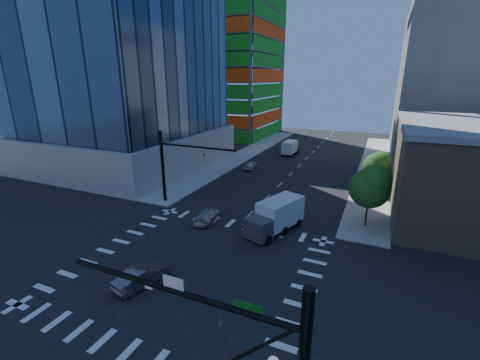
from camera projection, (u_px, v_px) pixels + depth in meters
The scene contains 15 objects.
ground at pixel (195, 268), 26.85m from camera, with size 160.00×160.00×0.00m, color black.
road_markings at pixel (195, 268), 26.85m from camera, with size 20.00×20.00×0.01m, color silver.
sidewalk_ne at pixel (374, 167), 56.85m from camera, with size 5.00×60.00×0.15m, color #9A9791.
sidewalk_nw at pixel (245, 154), 66.50m from camera, with size 5.00×60.00×0.15m, color #9A9791.
construction_building at pixel (226, 40), 83.89m from camera, with size 25.16×34.50×70.60m.
bg_building_ne at pixel (470, 84), 60.09m from camera, with size 24.00×30.00×28.00m, color slate.
signal_mast_nw at pixel (172, 161), 39.06m from camera, with size 10.20×0.40×9.00m.
tree_south at pixel (371, 186), 32.67m from camera, with size 4.16×4.16×6.82m.
tree_north at pixel (377, 165), 43.22m from camera, with size 3.54×3.52×5.78m.
car_nb_far at pixel (281, 201), 39.17m from camera, with size 2.55×5.52×1.54m, color black.
car_sb_near at pixel (207, 215), 35.50m from camera, with size 1.83×4.50×1.31m, color silver.
car_sb_mid at pixel (251, 165), 55.99m from camera, with size 1.69×4.21×1.43m, color silver.
car_sb_cross at pixel (142, 276), 24.49m from camera, with size 1.56×4.46×1.47m, color #4C4C51.
box_truck_near at pixel (274, 219), 32.57m from camera, with size 4.67×6.90×3.33m.
box_truck_far at pixel (291, 148), 66.38m from camera, with size 2.37×5.53×2.90m.
Camera 1 is at (12.90, -19.82, 15.18)m, focal length 24.00 mm.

